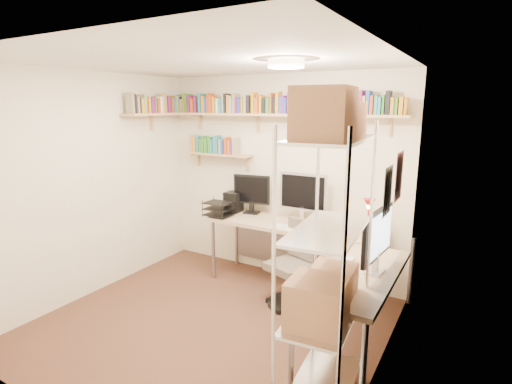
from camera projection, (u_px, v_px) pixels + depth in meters
ground at (210, 324)px, 3.96m from camera, size 3.20×3.20×0.00m
room_shell at (206, 170)px, 3.63m from camera, size 3.24×3.04×2.52m
wall_shelves at (241, 114)px, 4.85m from camera, size 3.12×1.09×0.80m
corner_desk at (296, 232)px, 4.33m from camera, size 2.43×2.01×1.37m
office_chair at (293, 270)px, 4.30m from camera, size 0.52×0.53×0.93m
wire_rack at (327, 229)px, 2.57m from camera, size 0.50×0.91×2.23m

